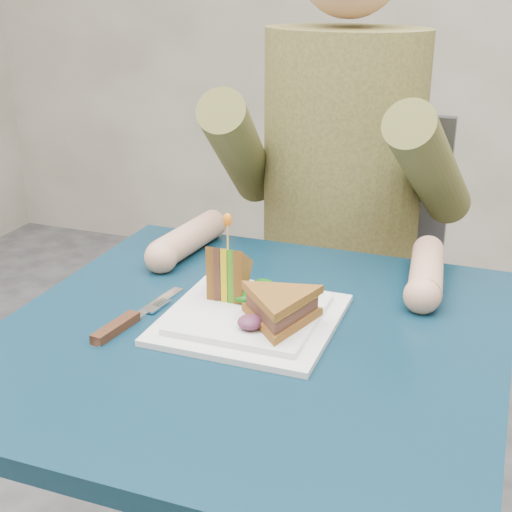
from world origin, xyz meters
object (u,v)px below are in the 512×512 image
at_px(diner, 341,137).
at_px(plate, 251,317).
at_px(knife, 124,323).
at_px(sandwich_flat, 280,308).
at_px(chair, 346,282).
at_px(sandwich_upright, 228,274).
at_px(fork, 131,323).
at_px(table, 250,377).

height_order(diner, plate, diner).
relative_size(diner, knife, 3.36).
bearing_deg(sandwich_flat, chair, 94.10).
distance_m(diner, plate, 0.54).
bearing_deg(plate, knife, -155.63).
relative_size(diner, plate, 2.87).
bearing_deg(knife, sandwich_flat, 13.39).
xyz_separation_m(sandwich_upright, knife, (-0.12, -0.13, -0.05)).
height_order(chair, fork, chair).
xyz_separation_m(plate, fork, (-0.17, -0.07, -0.01)).
bearing_deg(chair, plate, -90.81).
bearing_deg(table, knife, -164.66).
bearing_deg(fork, sandwich_flat, 11.55).
bearing_deg(chair, table, -90.00).
relative_size(table, chair, 0.81).
bearing_deg(sandwich_upright, diner, 82.10).
bearing_deg(sandwich_upright, plate, -39.05).
distance_m(chair, fork, 0.74).
bearing_deg(diner, fork, -107.23).
xyz_separation_m(diner, plate, (-0.01, -0.51, -0.18)).
xyz_separation_m(diner, sandwich_flat, (0.05, -0.53, -0.14)).
bearing_deg(fork, plate, 22.61).
distance_m(table, sandwich_upright, 0.17).
relative_size(plate, sandwich_upright, 1.98).
distance_m(plate, fork, 0.19).
bearing_deg(sandwich_upright, chair, 83.63).
bearing_deg(sandwich_flat, sandwich_upright, 147.64).
relative_size(plate, knife, 1.17).
xyz_separation_m(table, fork, (-0.18, -0.04, 0.08)).
distance_m(diner, sandwich_flat, 0.55).
distance_m(chair, plate, 0.65).
distance_m(table, diner, 0.60).
relative_size(chair, sandwich_flat, 4.57).
distance_m(table, fork, 0.20).
bearing_deg(table, chair, 90.00).
xyz_separation_m(diner, knife, (-0.19, -0.59, -0.18)).
bearing_deg(sandwich_flat, plate, 155.56).
height_order(sandwich_upright, knife, sandwich_upright).
bearing_deg(sandwich_flat, diner, 94.96).
bearing_deg(chair, knife, -104.86).
height_order(sandwich_flat, fork, sandwich_flat).
xyz_separation_m(plate, sandwich_flat, (0.06, -0.03, 0.04)).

